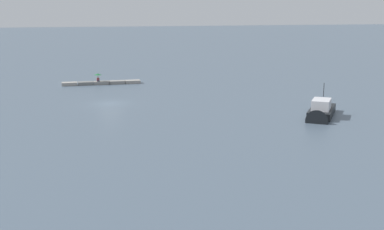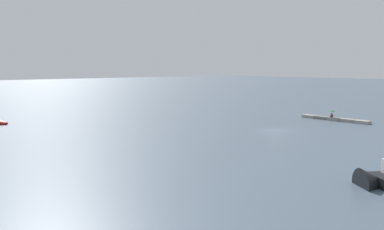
# 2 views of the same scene
# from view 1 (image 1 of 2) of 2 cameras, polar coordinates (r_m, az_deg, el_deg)

# --- Properties ---
(ground_plane) EXTENTS (500.00, 500.00, 0.00)m
(ground_plane) POSITION_cam_1_polar(r_m,az_deg,el_deg) (64.16, -9.25, 1.28)
(ground_plane) COLOR #475666
(seawall_pier) EXTENTS (12.09, 1.41, 0.50)m
(seawall_pier) POSITION_cam_1_polar(r_m,az_deg,el_deg) (80.29, -10.18, 3.60)
(seawall_pier) COLOR gray
(seawall_pier) RESTS_ON ground_plane
(person_seated_maroon_left) EXTENTS (0.43, 0.63, 0.73)m
(person_seated_maroon_left) POSITION_cam_1_polar(r_m,az_deg,el_deg) (80.15, -10.55, 3.94)
(person_seated_maroon_left) COLOR #1E2333
(person_seated_maroon_left) RESTS_ON seawall_pier
(umbrella_open_green) EXTENTS (1.16, 1.16, 1.26)m
(umbrella_open_green) POSITION_cam_1_polar(r_m,az_deg,el_deg) (80.06, -10.58, 4.54)
(umbrella_open_green) COLOR black
(umbrella_open_green) RESTS_ON seawall_pier
(motorboat_black_mid) EXTENTS (6.41, 7.89, 4.43)m
(motorboat_black_mid) POSITION_cam_1_polar(r_m,az_deg,el_deg) (56.93, 14.29, 0.16)
(motorboat_black_mid) COLOR black
(motorboat_black_mid) RESTS_ON ground_plane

